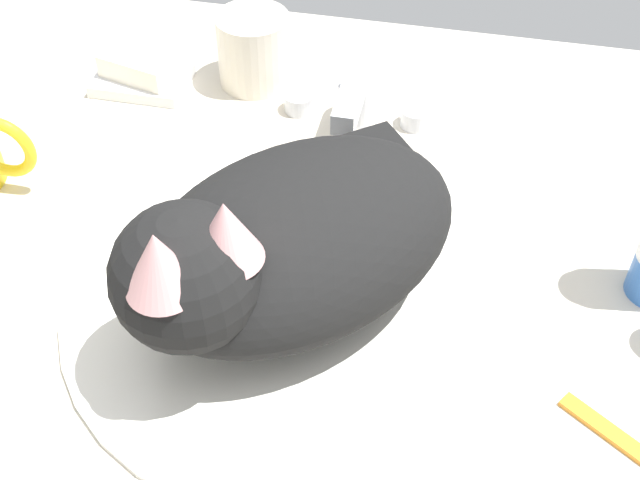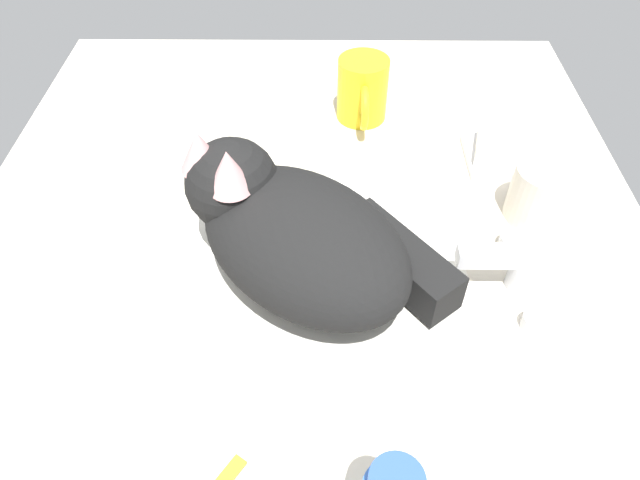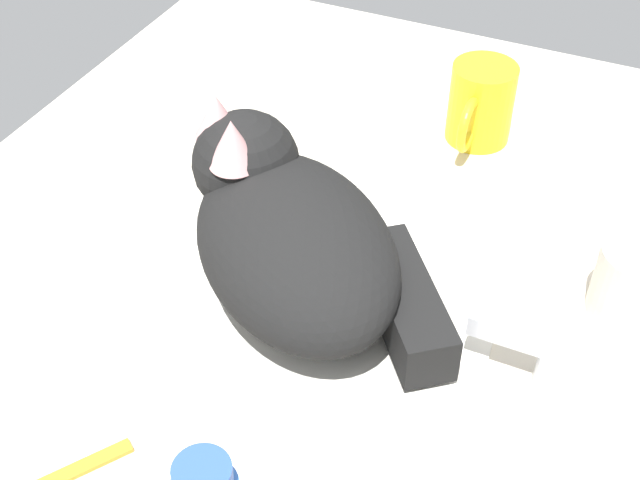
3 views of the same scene
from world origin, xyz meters
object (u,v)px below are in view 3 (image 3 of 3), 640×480
(cat, at_px, (291,231))
(coffee_mug, at_px, (480,104))
(faucet, at_px, (545,361))
(soap_bar, at_px, (616,212))
(rinse_cup, at_px, (635,282))

(cat, relative_size, coffee_mug, 2.70)
(faucet, height_order, soap_bar, faucet)
(soap_bar, bearing_deg, cat, -51.01)
(cat, bearing_deg, soap_bar, 128.99)
(faucet, xyz_separation_m, coffee_mug, (-0.32, -0.15, 0.02))
(cat, height_order, soap_bar, cat)
(faucet, relative_size, cat, 0.46)
(cat, distance_m, coffee_mug, 0.32)
(coffee_mug, xyz_separation_m, rinse_cup, (0.21, 0.20, -0.01))
(rinse_cup, bearing_deg, faucet, -24.82)
(rinse_cup, relative_size, soap_bar, 1.01)
(coffee_mug, bearing_deg, rinse_cup, 44.37)
(rinse_cup, xyz_separation_m, soap_bar, (-0.11, -0.03, -0.01))
(coffee_mug, distance_m, soap_bar, 0.20)
(soap_bar, bearing_deg, faucet, -5.06)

